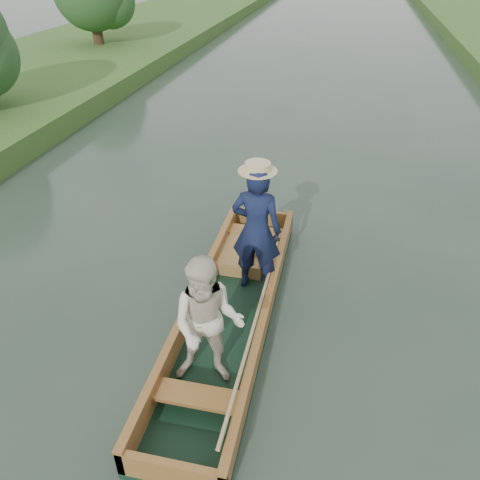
# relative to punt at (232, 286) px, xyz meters

# --- Properties ---
(ground) EXTENTS (120.00, 120.00, 0.00)m
(ground) POSITION_rel_punt_xyz_m (-0.05, 0.11, -0.68)
(ground) COLOR #283D30
(ground) RESTS_ON ground
(trees_far) EXTENTS (22.67, 15.52, 4.25)m
(trees_far) POSITION_rel_punt_xyz_m (0.68, 8.63, 1.68)
(trees_far) COLOR #47331E
(trees_far) RESTS_ON ground
(punt) EXTENTS (1.16, 5.00, 2.07)m
(punt) POSITION_rel_punt_xyz_m (0.00, 0.00, 0.00)
(punt) COLOR black
(punt) RESTS_ON ground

